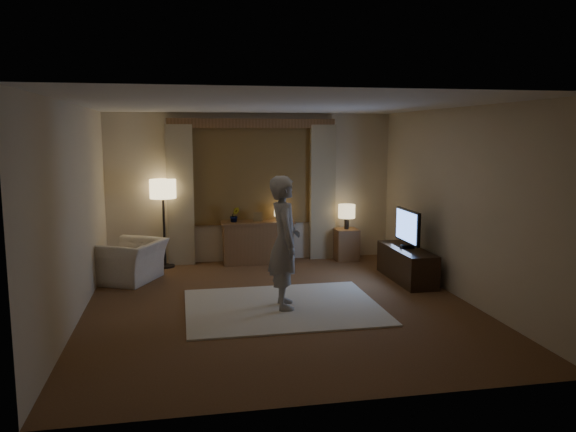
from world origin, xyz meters
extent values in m
cube|color=brown|center=(0.00, 0.00, -0.01)|extent=(5.00, 5.50, 0.02)
cube|color=silver|center=(0.00, 0.00, 2.61)|extent=(5.00, 5.50, 0.02)
cube|color=beige|center=(0.00, 2.76, 1.30)|extent=(5.00, 0.02, 2.60)
cube|color=beige|center=(0.00, -2.76, 1.30)|extent=(5.00, 0.02, 2.60)
cube|color=beige|center=(-2.51, 0.00, 1.30)|extent=(0.02, 5.50, 2.60)
cube|color=beige|center=(2.51, 0.00, 1.30)|extent=(0.02, 5.50, 2.60)
cube|color=black|center=(0.00, 2.73, 1.55)|extent=(2.00, 0.01, 1.70)
cube|color=brown|center=(0.00, 2.72, 1.55)|extent=(2.08, 0.04, 1.78)
cube|color=tan|center=(-1.25, 2.65, 1.20)|extent=(0.45, 0.12, 2.40)
cube|color=tan|center=(1.25, 2.65, 1.20)|extent=(0.45, 0.12, 2.40)
cube|color=brown|center=(0.00, 2.67, 2.42)|extent=(2.90, 0.14, 0.16)
cube|color=beige|center=(0.02, -0.09, 0.01)|extent=(2.50, 2.00, 0.02)
cube|color=brown|center=(0.06, 2.50, 0.35)|extent=(1.20, 0.40, 0.70)
cube|color=brown|center=(0.06, 2.50, 0.80)|extent=(0.16, 0.02, 0.20)
imported|color=#999999|center=(-0.34, 2.50, 0.85)|extent=(0.17, 0.13, 0.30)
cylinder|color=black|center=(0.46, 2.50, 0.76)|extent=(0.08, 0.08, 0.12)
cylinder|color=beige|center=(0.46, 2.50, 0.91)|extent=(0.22, 0.22, 0.18)
cylinder|color=black|center=(-1.53, 2.50, 0.01)|extent=(0.32, 0.32, 0.03)
cylinder|color=black|center=(-1.53, 2.50, 0.59)|extent=(0.04, 0.04, 1.19)
cylinder|color=beige|center=(-1.53, 2.50, 1.33)|extent=(0.43, 0.43, 0.32)
imported|color=beige|center=(-2.02, 1.66, 0.31)|extent=(1.17, 1.23, 0.62)
cube|color=brown|center=(1.65, 2.45, 0.28)|extent=(0.40, 0.40, 0.56)
cylinder|color=black|center=(1.65, 2.45, 0.66)|extent=(0.08, 0.08, 0.20)
cylinder|color=beige|center=(1.65, 2.45, 0.88)|extent=(0.30, 0.30, 0.24)
cube|color=black|center=(2.15, 0.91, 0.25)|extent=(0.45, 1.40, 0.50)
cube|color=black|center=(2.15, 0.91, 0.53)|extent=(0.20, 0.09, 0.06)
cube|color=black|center=(2.15, 0.91, 0.85)|extent=(0.05, 0.83, 0.51)
cube|color=#5B8CF9|center=(2.12, 0.91, 0.85)|extent=(0.00, 0.77, 0.46)
imported|color=#9C9690|center=(0.04, -0.11, 0.87)|extent=(0.44, 0.64, 1.70)
camera|label=1|loc=(-1.25, -7.03, 2.24)|focal=35.00mm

